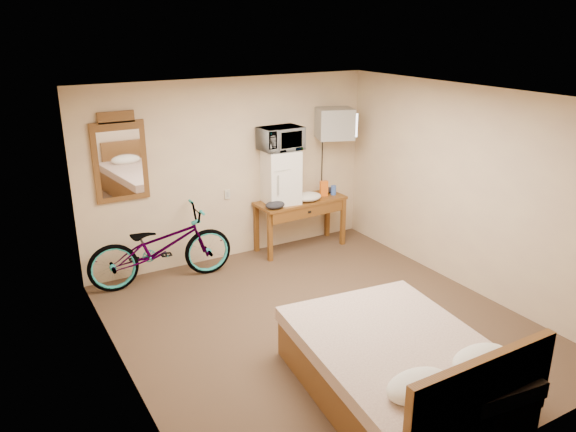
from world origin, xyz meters
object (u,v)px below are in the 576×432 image
at_px(wall_mirror, 120,159).
at_px(bicycle, 161,247).
at_px(crt_television, 335,124).
at_px(blue_cup, 333,190).
at_px(mini_fridge, 281,176).
at_px(bed, 401,367).
at_px(desk, 302,208).
at_px(microwave, 281,139).

bearing_deg(wall_mirror, bicycle, -44.92).
bearing_deg(crt_television, wall_mirror, 175.21).
height_order(blue_cup, crt_television, crt_television).
relative_size(mini_fridge, bed, 0.35).
height_order(desk, bicycle, bicycle).
height_order(microwave, wall_mirror, wall_mirror).
bearing_deg(mini_fridge, blue_cup, -4.88).
distance_m(blue_cup, wall_mirror, 3.11).
xyz_separation_m(wall_mirror, bicycle, (0.32, -0.32, -1.12)).
xyz_separation_m(microwave, wall_mirror, (-2.14, 0.21, -0.07)).
bearing_deg(mini_fridge, bicycle, -176.33).
bearing_deg(bicycle, wall_mirror, 49.53).
height_order(desk, bed, bed).
xyz_separation_m(crt_television, bicycle, (-2.68, -0.07, -1.32)).
height_order(wall_mirror, bicycle, wall_mirror).
xyz_separation_m(desk, crt_television, (0.55, 0.02, 1.18)).
bearing_deg(bed, wall_mirror, 111.25).
xyz_separation_m(desk, microwave, (-0.31, 0.07, 1.04)).
bearing_deg(desk, wall_mirror, 173.66).
height_order(mini_fridge, crt_television, crt_television).
bearing_deg(crt_television, desk, -177.85).
relative_size(wall_mirror, bicycle, 0.61).
distance_m(crt_television, bicycle, 2.99).
bearing_deg(wall_mirror, desk, -6.34).
distance_m(mini_fridge, blue_cup, 0.91).
relative_size(mini_fridge, crt_television, 1.15).
bearing_deg(desk, mini_fridge, 168.05).
distance_m(desk, blue_cup, 0.58).
distance_m(microwave, wall_mirror, 2.15).
height_order(microwave, blue_cup, microwave).
bearing_deg(microwave, mini_fridge, -125.59).
relative_size(blue_cup, bed, 0.06).
xyz_separation_m(microwave, crt_television, (0.86, -0.05, 0.14)).
distance_m(crt_television, bed, 4.04).
distance_m(microwave, bed, 3.78).
bearing_deg(desk, bed, -107.00).
height_order(mini_fridge, bed, mini_fridge).
relative_size(blue_cup, wall_mirror, 0.12).
bearing_deg(mini_fridge, wall_mirror, 174.49).
height_order(mini_fridge, microwave, microwave).
relative_size(desk, blue_cup, 9.78).
distance_m(crt_television, wall_mirror, 3.02).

